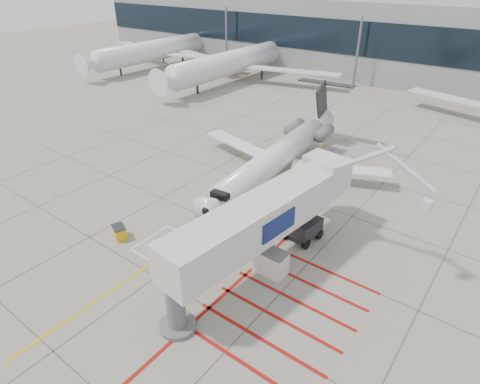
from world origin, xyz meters
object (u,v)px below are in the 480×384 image
Objects in this scene: jet_bridge at (252,230)px; pushback_tug at (183,247)px; spill_bin at (119,232)px; regional_jet at (267,151)px.

jet_bridge is 6.62m from pushback_tug.
pushback_tug reaches higher than spill_bin.
regional_jet is 13.19× the size of pushback_tug.
pushback_tug is 5.82m from spill_bin.
pushback_tug is at bearing -90.38° from regional_jet.
pushback_tug is (-5.61, -1.23, -3.29)m from jet_bridge.
regional_jet reaches higher than spill_bin.
pushback_tug is 1.69× the size of spill_bin.
spill_bin is (-4.49, -14.84, -3.20)m from regional_jet.
regional_jet is 15.82m from spill_bin.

